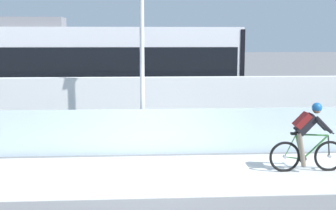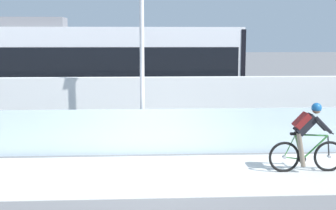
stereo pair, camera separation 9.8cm
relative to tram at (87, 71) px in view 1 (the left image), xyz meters
name	(u,v)px [view 1 (the left image)]	position (x,y,z in m)	size (l,w,h in m)	color
ground_plane	(155,174)	(2.23, -6.85, -1.89)	(200.00, 200.00, 0.00)	slate
bike_path_deck	(155,174)	(2.23, -6.85, -1.89)	(32.00, 3.20, 0.01)	silver
glass_parapet	(152,132)	(2.23, -5.00, -1.28)	(32.00, 0.05, 1.22)	silver
concrete_barrier_wall	(150,109)	(2.23, -3.20, -0.94)	(32.00, 0.36, 1.91)	silver
tram_rail_near	(149,125)	(2.23, -0.72, -1.89)	(32.00, 0.08, 0.01)	#595654
tram_rail_far	(148,118)	(2.23, 0.72, -1.89)	(32.00, 0.08, 0.01)	#595654
tram	(87,71)	(0.00, 0.00, 0.00)	(11.06, 2.54, 3.81)	silver
cyclist_on_bike	(307,138)	(5.73, -6.85, -1.09)	(1.77, 0.58, 1.61)	black
lamp_post_antenna	(142,29)	(1.98, -4.70, 1.40)	(0.28, 0.28, 5.20)	gray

